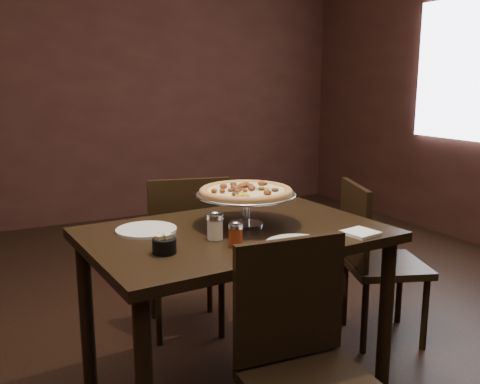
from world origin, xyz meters
name	(u,v)px	position (x,y,z in m)	size (l,w,h in m)	color
room	(237,84)	(0.06, 0.03, 1.40)	(6.04, 7.04, 2.84)	black
dining_table	(235,253)	(0.09, 0.10, 0.68)	(1.30, 0.91, 0.78)	black
pizza_stand	(246,192)	(0.17, 0.15, 0.93)	(0.44, 0.44, 0.18)	silver
parmesan_shaker	(215,226)	(-0.04, 0.02, 0.84)	(0.07, 0.07, 0.12)	#FAEFC2
pepper_flake_shaker	(236,234)	(-0.01, -0.10, 0.83)	(0.06, 0.06, 0.10)	maroon
packet_caddy	(164,245)	(-0.28, -0.06, 0.81)	(0.09, 0.09, 0.07)	black
napkin_stack	(360,233)	(0.52, -0.21, 0.79)	(0.13, 0.13, 0.01)	white
plate_left	(146,230)	(-0.25, 0.25, 0.79)	(0.26, 0.26, 0.01)	silver
plate_near	(299,245)	(0.20, -0.22, 0.79)	(0.26, 0.26, 0.01)	silver
serving_spatula	(255,194)	(0.20, 0.12, 0.93)	(0.15, 0.15, 0.02)	silver
chair_far	(187,249)	(0.13, 0.76, 0.50)	(0.52, 0.52, 0.92)	black
chair_near	(305,364)	(0.03, -0.53, 0.49)	(0.45, 0.45, 0.89)	black
chair_side	(373,256)	(1.01, 0.24, 0.48)	(0.53, 0.53, 0.88)	black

